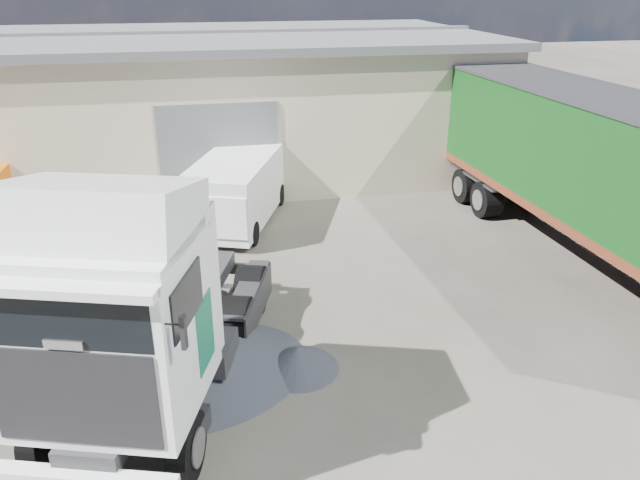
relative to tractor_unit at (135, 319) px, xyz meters
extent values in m
plane|color=#2A2822|center=(4.06, 1.10, -2.06)|extent=(120.00, 120.00, 0.00)
cube|color=#C3B396|center=(-1.94, 17.10, 0.44)|extent=(30.00, 12.00, 5.00)
cube|color=#535558|center=(-1.94, 17.10, 3.09)|extent=(30.60, 12.60, 0.30)
cube|color=#535558|center=(2.06, 11.08, -0.26)|extent=(4.00, 0.08, 3.60)
cube|color=#535558|center=(-1.94, 17.10, 3.29)|extent=(30.60, 0.40, 0.15)
cylinder|color=black|center=(-0.41, -1.26, -1.48)|extent=(2.93, 1.95, 1.16)
cylinder|color=black|center=(0.78, 2.39, -1.48)|extent=(2.98, 1.96, 1.16)
cylinder|color=black|center=(1.26, 3.86, -1.48)|extent=(2.98, 1.96, 1.16)
cube|color=#2D2D30|center=(0.41, 1.25, -1.07)|extent=(3.19, 7.20, 0.33)
cube|color=silver|center=(-0.29, -0.90, 0.44)|extent=(3.40, 3.26, 2.69)
cube|color=black|center=(-0.68, -2.10, 0.03)|extent=(2.32, 0.81, 1.54)
cube|color=black|center=(-0.68, -2.08, 1.23)|extent=(2.37, 0.82, 0.82)
cube|color=silver|center=(-0.22, -0.69, 2.17)|extent=(3.25, 2.87, 1.35)
cube|color=#0C583E|center=(-1.47, -0.05, 0.14)|extent=(0.27, 0.79, 1.21)
cube|color=#0C583E|center=(1.16, -0.91, 0.14)|extent=(0.27, 0.79, 1.21)
cylinder|color=#2D2D30|center=(0.85, 2.60, -0.84)|extent=(1.52, 1.52, 0.13)
cylinder|color=black|center=(11.76, 9.09, -1.46)|extent=(2.95, 1.29, 1.21)
cube|color=#2D2D30|center=(11.88, 4.46, -1.03)|extent=(1.28, 13.75, 0.40)
cube|color=#602C16|center=(11.88, 4.46, -0.66)|extent=(3.23, 13.80, 0.27)
cube|color=black|center=(11.88, 4.46, 0.97)|extent=(3.23, 13.80, 2.98)
cube|color=#2D2D30|center=(11.88, 4.46, 2.48)|extent=(3.30, 13.87, 0.09)
cylinder|color=black|center=(1.84, 7.85, -1.69)|extent=(2.29, 1.47, 0.74)
cylinder|color=black|center=(3.13, 11.22, -1.69)|extent=(2.29, 1.47, 0.74)
cube|color=silver|center=(2.48, 9.54, -0.88)|extent=(3.86, 5.61, 1.92)
cube|color=silver|center=(1.72, 7.53, -0.93)|extent=(2.31, 1.69, 1.24)
cube|color=black|center=(1.80, 7.74, -0.31)|extent=(1.88, 0.79, 0.68)
cone|color=#20232B|center=(0.98, 1.18, -1.58)|extent=(6.03, 6.03, 0.96)
cone|color=#20232B|center=(2.95, 0.96, -1.82)|extent=(2.26, 2.26, 0.48)
cone|color=#20232B|center=(-0.91, 1.23, -1.77)|extent=(2.76, 2.76, 0.58)
camera|label=1|loc=(1.19, -9.70, 5.41)|focal=35.00mm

